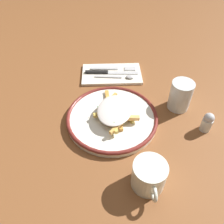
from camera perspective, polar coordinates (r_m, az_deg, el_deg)
name	(u,v)px	position (r m, az deg, el deg)	size (l,w,h in m)	color
ground_plane	(112,120)	(0.74, 0.00, -2.02)	(2.60, 2.60, 0.00)	brown
plate	(112,117)	(0.73, 0.00, -1.37)	(0.29, 0.29, 0.02)	white
fries_heap	(115,110)	(0.72, 0.67, 0.39)	(0.21, 0.14, 0.04)	#E6C557
napkin	(112,74)	(0.92, -0.07, 9.45)	(0.13, 0.23, 0.01)	silver
fork	(114,69)	(0.94, 0.49, 10.81)	(0.04, 0.18, 0.01)	silver
knife	(107,72)	(0.92, -1.27, 9.87)	(0.04, 0.21, 0.01)	black
spoon	(122,77)	(0.89, 2.40, 8.78)	(0.04, 0.15, 0.01)	silver
water_glass	(180,95)	(0.79, 16.72, 3.98)	(0.07, 0.07, 0.10)	silver
coffee_mug	(149,176)	(0.59, 9.23, -15.43)	(0.11, 0.09, 0.08)	white
salt_shaker	(207,122)	(0.75, 22.73, -2.32)	(0.03, 0.03, 0.07)	silver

